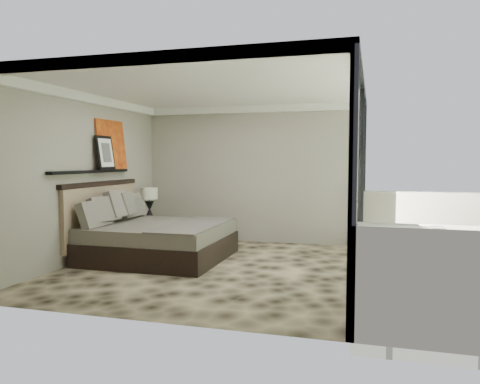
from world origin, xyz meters
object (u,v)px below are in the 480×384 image
(bed, at_px, (154,237))
(nightstand, at_px, (149,230))
(lounger, at_px, (418,270))
(table_lamp, at_px, (149,199))
(ottoman, at_px, (465,248))

(bed, xyz_separation_m, nightstand, (-0.78, 1.35, -0.11))
(lounger, bearing_deg, table_lamp, 157.22)
(table_lamp, xyz_separation_m, lounger, (4.95, -1.90, -0.70))
(table_lamp, height_order, lounger, table_lamp)
(nightstand, xyz_separation_m, lounger, (5.00, -1.95, -0.05))
(ottoman, bearing_deg, nightstand, 176.68)
(bed, bearing_deg, lounger, -8.11)
(nightstand, distance_m, lounger, 5.37)
(table_lamp, distance_m, lounger, 5.35)
(ottoman, bearing_deg, table_lamp, 177.15)
(bed, xyz_separation_m, lounger, (4.22, -0.60, -0.16))
(table_lamp, bearing_deg, lounger, -20.97)
(nightstand, xyz_separation_m, table_lamp, (0.05, -0.05, 0.66))
(nightstand, bearing_deg, bed, -34.98)
(bed, bearing_deg, nightstand, 120.05)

